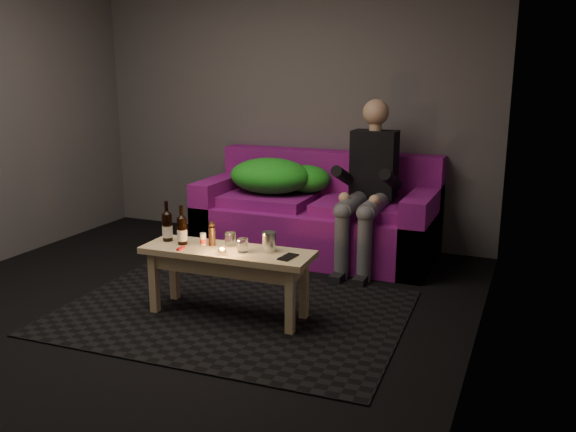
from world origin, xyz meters
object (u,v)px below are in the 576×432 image
at_px(beer_bottle_b, 182,230).
at_px(person, 368,182).
at_px(sofa, 318,218).
at_px(steel_cup, 269,242).
at_px(coffee_table, 227,261).
at_px(beer_bottle_a, 167,226).

bearing_deg(beer_bottle_b, person, 58.14).
xyz_separation_m(sofa, person, (0.50, -0.17, 0.40)).
xyz_separation_m(person, steel_cup, (-0.29, -1.36, -0.18)).
height_order(coffee_table, steel_cup, steel_cup).
distance_m(beer_bottle_a, steel_cup, 0.75).
bearing_deg(sofa, steel_cup, -82.20).
distance_m(sofa, coffee_table, 1.60).
distance_m(person, steel_cup, 1.40).
bearing_deg(person, beer_bottle_b, -121.86).
bearing_deg(sofa, person, -18.79).
bearing_deg(beer_bottle_b, steel_cup, 8.26).
relative_size(coffee_table, steel_cup, 9.27).
bearing_deg(steel_cup, sofa, 97.80).
bearing_deg(steel_cup, beer_bottle_b, -171.74).
bearing_deg(beer_bottle_a, coffee_table, -2.30).
bearing_deg(coffee_table, sofa, 87.72).
distance_m(person, beer_bottle_a, 1.76).
relative_size(beer_bottle_a, steel_cup, 2.23).
bearing_deg(beer_bottle_a, person, 53.65).
xyz_separation_m(sofa, beer_bottle_b, (-0.40, -1.62, 0.25)).
distance_m(person, beer_bottle_b, 1.71).
relative_size(sofa, beer_bottle_b, 7.69).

